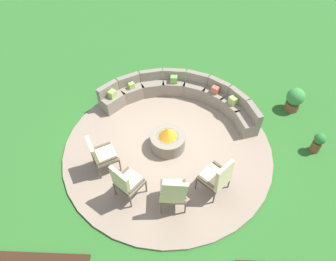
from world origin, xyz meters
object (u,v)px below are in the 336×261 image
(potted_plant_0, at_px, (318,142))
(lounge_chair_back_right, at_px, (217,177))
(curved_stone_bench, at_px, (181,95))
(lounge_chair_front_left, at_px, (101,154))
(potted_plant_2, at_px, (295,99))
(fire_pit, at_px, (168,140))
(lounge_chair_front_right, at_px, (126,182))
(lounge_chair_back_left, at_px, (173,192))

(potted_plant_0, bearing_deg, lounge_chair_back_right, -153.78)
(lounge_chair_back_right, bearing_deg, potted_plant_0, -21.61)
(curved_stone_bench, bearing_deg, potted_plant_0, -25.56)
(lounge_chair_front_left, relative_size, potted_plant_0, 1.74)
(potted_plant_2, bearing_deg, fire_pit, -155.70)
(curved_stone_bench, height_order, potted_plant_0, curved_stone_bench)
(potted_plant_2, bearing_deg, lounge_chair_back_right, -130.54)
(potted_plant_0, bearing_deg, potted_plant_2, 97.22)
(lounge_chair_front_left, xyz_separation_m, lounge_chair_back_right, (2.66, -0.52, -0.01))
(lounge_chair_front_right, height_order, lounge_chair_back_right, lounge_chair_front_right)
(lounge_chair_front_right, distance_m, potted_plant_0, 4.91)
(lounge_chair_front_left, height_order, potted_plant_0, lounge_chair_front_left)
(curved_stone_bench, xyz_separation_m, potted_plant_0, (3.47, -1.66, -0.02))
(lounge_chair_front_right, bearing_deg, lounge_chair_back_right, 43.39)
(potted_plant_0, relative_size, potted_plant_2, 0.82)
(curved_stone_bench, bearing_deg, lounge_chair_front_left, -127.27)
(lounge_chair_back_left, relative_size, lounge_chair_back_right, 1.09)
(curved_stone_bench, xyz_separation_m, lounge_chair_front_left, (-1.87, -2.46, 0.25))
(lounge_chair_front_right, relative_size, potted_plant_2, 1.59)
(lounge_chair_back_left, xyz_separation_m, potted_plant_2, (3.44, 3.33, -0.24))
(lounge_chair_front_right, relative_size, lounge_chair_back_left, 1.02)
(lounge_chair_back_left, bearing_deg, lounge_chair_front_left, 148.39)
(potted_plant_0, height_order, potted_plant_2, potted_plant_2)
(lounge_chair_back_right, relative_size, potted_plant_2, 1.43)
(curved_stone_bench, distance_m, lounge_chair_front_left, 3.10)
(lounge_chair_back_left, distance_m, lounge_chair_back_right, 1.05)
(lounge_chair_back_left, bearing_deg, fire_pit, 93.56)
(fire_pit, height_order, lounge_chair_front_left, lounge_chair_front_left)
(potted_plant_2, bearing_deg, lounge_chair_front_right, -144.98)
(fire_pit, bearing_deg, lounge_chair_back_left, -84.01)
(lounge_chair_back_left, bearing_deg, potted_plant_2, 41.70)
(fire_pit, height_order, lounge_chair_front_right, lounge_chair_front_right)
(lounge_chair_back_right, xyz_separation_m, potted_plant_2, (2.48, 2.90, -0.21))
(lounge_chair_front_right, height_order, potted_plant_0, lounge_chair_front_right)
(fire_pit, height_order, lounge_chair_back_right, lounge_chair_back_right)
(lounge_chair_front_left, xyz_separation_m, potted_plant_0, (5.35, 0.80, -0.28))
(curved_stone_bench, bearing_deg, fire_pit, -101.30)
(lounge_chair_front_left, bearing_deg, lounge_chair_front_right, 13.81)
(lounge_chair_back_right, bearing_deg, curved_stone_bench, 57.00)
(lounge_chair_front_left, bearing_deg, lounge_chair_back_left, 31.65)
(lounge_chair_front_right, xyz_separation_m, potted_plant_2, (4.46, 3.12, -0.25))
(lounge_chair_back_left, bearing_deg, lounge_chair_back_right, 21.88)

